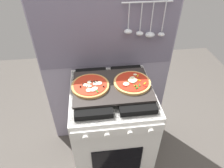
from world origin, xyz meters
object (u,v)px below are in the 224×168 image
pizza_right (132,82)px  baking_tray (112,86)px  pizza_left (90,85)px  stove (112,128)px

pizza_right → baking_tray: bearing=-178.3°
baking_tray → pizza_left: (-0.15, 0.00, 0.02)m
stove → baking_tray: (0.00, 0.00, 0.46)m
baking_tray → pizza_right: (0.14, 0.00, 0.02)m
baking_tray → pizza_right: 0.14m
stove → pizza_left: pizza_left is taller
stove → pizza_right: size_ratio=3.46×
pizza_left → pizza_right: size_ratio=1.00×
stove → pizza_right: (0.14, 0.01, 0.48)m
pizza_left → pizza_right: bearing=0.6°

